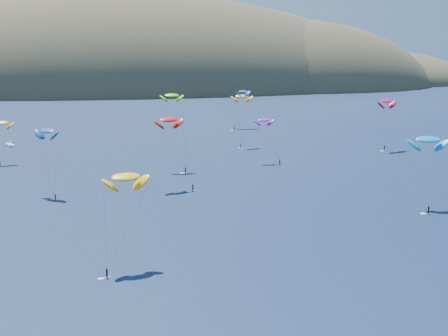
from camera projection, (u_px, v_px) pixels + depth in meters
name	position (u px, v px, depth m)	size (l,w,h in m)	color
island	(145.00, 98.00, 634.37)	(730.00, 300.00, 210.00)	#3D3526
sailboat	(10.00, 144.00, 256.07)	(10.20, 8.92, 12.21)	white
kitesurfer_1	(1.00, 123.00, 216.30)	(8.37, 9.13, 16.49)	gold
kitesurfer_2	(126.00, 177.00, 114.32)	(9.69, 10.30, 18.96)	gold
kitesurfer_3	(172.00, 96.00, 205.31)	(7.41, 11.94, 26.47)	gold
kitesurfer_4	(243.00, 92.00, 253.63)	(7.60, 8.71, 24.18)	gold
kitesurfer_5	(428.00, 139.00, 157.34)	(10.77, 11.63, 19.89)	gold
kitesurfer_6	(264.00, 120.00, 218.63)	(8.39, 8.50, 16.90)	gold
kitesurfer_8	(387.00, 101.00, 245.29)	(10.90, 8.43, 21.88)	gold
kitesurfer_9	(169.00, 120.00, 178.23)	(11.09, 11.36, 22.07)	gold
kitesurfer_10	(47.00, 131.00, 169.53)	(8.49, 12.46, 19.91)	gold
kitesurfer_11	(242.00, 96.00, 311.66)	(12.44, 12.33, 18.89)	gold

